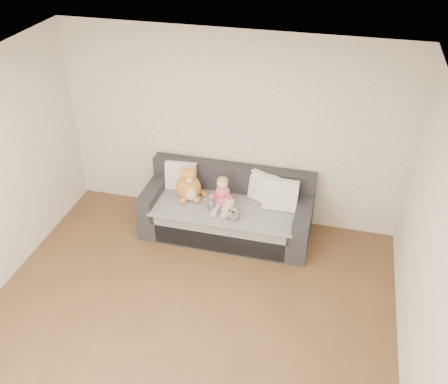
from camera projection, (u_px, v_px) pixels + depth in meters
The scene contains 10 objects.
room_shell at pixel (180, 224), 4.76m from camera, with size 5.00×5.00×5.00m.
sofa at pixel (228, 212), 6.62m from camera, with size 2.20×0.94×0.85m.
cushion_left at pixel (181, 175), 6.71m from camera, with size 0.44×0.22×0.40m.
cushion_right_back at pixel (265, 188), 6.45m from camera, with size 0.46×0.35×0.40m.
cushion_right_front at pixel (281, 195), 6.31m from camera, with size 0.44×0.20×0.41m.
toddler at pixel (222, 195), 6.35m from camera, with size 0.30×0.43×0.42m.
plush_cat at pixel (189, 186), 6.51m from camera, with size 0.40×0.41×0.51m.
teddy_bear at pixel (229, 209), 6.20m from camera, with size 0.21×0.15×0.27m.
plush_cow at pixel (234, 215), 6.17m from camera, with size 0.14×0.20×0.17m.
sippy_cup at pixel (212, 207), 6.32m from camera, with size 0.11×0.07×0.13m.
Camera 1 is at (1.35, -3.15, 4.19)m, focal length 40.00 mm.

